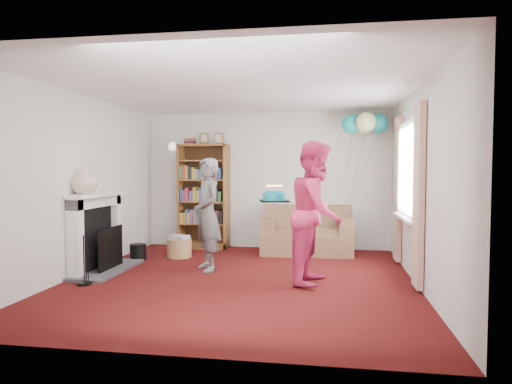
% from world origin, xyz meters
% --- Properties ---
extents(ground, '(5.00, 5.00, 0.00)m').
position_xyz_m(ground, '(0.00, 0.00, 0.00)').
color(ground, '#330708').
rests_on(ground, ground).
extents(wall_back, '(4.50, 0.02, 2.50)m').
position_xyz_m(wall_back, '(0.00, 2.51, 1.25)').
color(wall_back, silver).
rests_on(wall_back, ground).
extents(wall_left, '(0.02, 5.00, 2.50)m').
position_xyz_m(wall_left, '(-2.26, 0.00, 1.25)').
color(wall_left, silver).
rests_on(wall_left, ground).
extents(wall_right, '(0.02, 5.00, 2.50)m').
position_xyz_m(wall_right, '(2.26, 0.00, 1.25)').
color(wall_right, silver).
rests_on(wall_right, ground).
extents(ceiling, '(4.50, 5.00, 0.01)m').
position_xyz_m(ceiling, '(0.00, 0.00, 2.50)').
color(ceiling, white).
rests_on(ceiling, wall_back).
extents(fireplace, '(0.55, 1.80, 1.12)m').
position_xyz_m(fireplace, '(-2.09, 0.19, 0.51)').
color(fireplace, '#3F3F42').
rests_on(fireplace, ground).
extents(window_bay, '(0.14, 2.02, 2.20)m').
position_xyz_m(window_bay, '(2.21, 0.60, 1.20)').
color(window_bay, white).
rests_on(window_bay, ground).
extents(wall_sconce, '(0.16, 0.23, 0.16)m').
position_xyz_m(wall_sconce, '(-1.75, 2.36, 1.88)').
color(wall_sconce, gold).
rests_on(wall_sconce, ground).
extents(bookcase, '(0.91, 0.42, 2.12)m').
position_xyz_m(bookcase, '(-1.13, 2.30, 0.94)').
color(bookcase, '#472B14').
rests_on(bookcase, ground).
extents(sofa, '(1.55, 0.82, 0.82)m').
position_xyz_m(sofa, '(0.78, 2.06, 0.31)').
color(sofa, brown).
rests_on(sofa, ground).
extents(wicker_basket, '(0.41, 0.41, 0.36)m').
position_xyz_m(wicker_basket, '(-1.29, 1.33, 0.16)').
color(wicker_basket, '#A87B4E').
rests_on(wicker_basket, ground).
extents(person_striped, '(0.65, 0.71, 1.62)m').
position_xyz_m(person_striped, '(-0.58, 0.49, 0.81)').
color(person_striped, black).
rests_on(person_striped, ground).
extents(person_magenta, '(0.84, 1.00, 1.82)m').
position_xyz_m(person_magenta, '(0.99, 0.00, 0.91)').
color(person_magenta, '#C32753').
rests_on(person_magenta, ground).
extents(birthday_cake, '(0.38, 0.38, 0.22)m').
position_xyz_m(birthday_cake, '(0.42, 0.26, 1.09)').
color(birthday_cake, black).
rests_on(birthday_cake, ground).
extents(balloons, '(0.77, 0.77, 1.75)m').
position_xyz_m(balloons, '(1.74, 2.04, 2.22)').
color(balloons, '#3F3F3F').
rests_on(balloons, ground).
extents(mantel_vase, '(0.37, 0.37, 0.36)m').
position_xyz_m(mantel_vase, '(-2.12, -0.15, 1.30)').
color(mantel_vase, beige).
rests_on(mantel_vase, fireplace).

